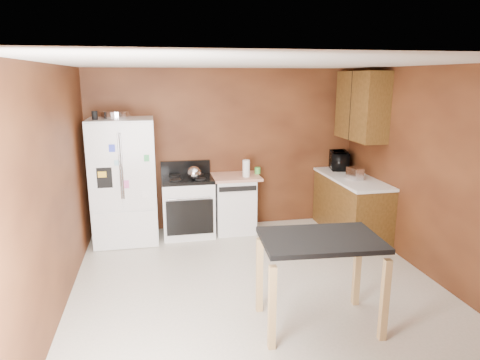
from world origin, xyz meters
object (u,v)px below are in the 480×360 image
object	(u,v)px
kettle	(194,173)
island	(320,252)
refrigerator	(124,181)
paper_towel	(246,168)
toaster	(355,174)
roasting_pan	(116,115)
microwave	(339,161)
dishwasher	(234,203)
gas_range	(188,205)
pen_cup	(95,115)
green_canister	(258,170)

from	to	relation	value
kettle	island	bearing A→B (deg)	-69.95
refrigerator	island	distance (m)	3.31
paper_towel	toaster	size ratio (longest dim) A/B	1.08
paper_towel	refrigerator	xyz separation A→B (m)	(-1.80, 0.03, -0.12)
roasting_pan	refrigerator	xyz separation A→B (m)	(0.06, -0.05, -0.95)
microwave	dishwasher	xyz separation A→B (m)	(-1.76, -0.11, -0.58)
island	dishwasher	bearing A→B (deg)	96.40
gas_range	dishwasher	bearing A→B (deg)	1.94
toaster	island	size ratio (longest dim) A/B	0.21
kettle	microwave	size ratio (longest dim) A/B	0.42
roasting_pan	island	size ratio (longest dim) A/B	0.35
kettle	dishwasher	world-z (taller)	kettle
microwave	pen_cup	bearing A→B (deg)	107.97
roasting_pan	toaster	world-z (taller)	roasting_pan
gas_range	toaster	bearing A→B (deg)	-14.23
roasting_pan	kettle	distance (m)	1.37
pen_cup	paper_towel	bearing A→B (deg)	2.00
pen_cup	green_canister	xyz separation A→B (m)	(2.34, 0.25, -0.92)
toaster	gas_range	xyz separation A→B (m)	(-2.41, 0.61, -0.53)
roasting_pan	kettle	xyz separation A→B (m)	(1.06, -0.16, -0.85)
green_canister	toaster	world-z (taller)	toaster
gas_range	island	world-z (taller)	gas_range
kettle	green_canister	bearing A→B (deg)	13.83
roasting_pan	toaster	bearing A→B (deg)	-10.13
toaster	microwave	size ratio (longest dim) A/B	0.49
pen_cup	refrigerator	world-z (taller)	pen_cup
green_canister	toaster	size ratio (longest dim) A/B	0.42
pen_cup	gas_range	world-z (taller)	pen_cup
pen_cup	roasting_pan	bearing A→B (deg)	29.98
green_canister	gas_range	xyz separation A→B (m)	(-1.11, -0.09, -0.48)
kettle	microwave	bearing A→B (deg)	7.20
pen_cup	green_canister	size ratio (longest dim) A/B	1.17
dishwasher	island	xyz separation A→B (m)	(0.31, -2.76, 0.30)
refrigerator	gas_range	distance (m)	1.01
toaster	refrigerator	bearing A→B (deg)	158.37
toaster	dishwasher	world-z (taller)	toaster
green_canister	gas_range	distance (m)	1.21
pen_cup	refrigerator	xyz separation A→B (m)	(0.32, 0.10, -0.96)
pen_cup	kettle	xyz separation A→B (m)	(1.33, -0.00, -0.86)
roasting_pan	microwave	distance (m)	3.55
kettle	paper_towel	world-z (taller)	paper_towel
roasting_pan	microwave	size ratio (longest dim) A/B	0.83
toaster	refrigerator	distance (m)	3.37
dishwasher	island	size ratio (longest dim) A/B	0.77
toaster	island	xyz separation A→B (m)	(-1.38, -2.12, -0.23)
refrigerator	roasting_pan	bearing A→B (deg)	137.87
paper_towel	green_canister	size ratio (longest dim) A/B	2.55
refrigerator	pen_cup	bearing A→B (deg)	-162.78
toaster	gas_range	size ratio (longest dim) A/B	0.22
refrigerator	kettle	bearing A→B (deg)	-5.93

